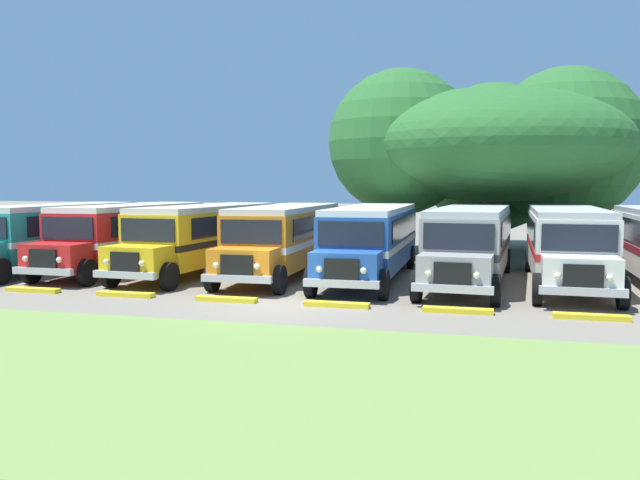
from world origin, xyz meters
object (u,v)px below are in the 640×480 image
(parked_bus_slot_2, at_px, (205,235))
(parked_bus_slot_3, at_px, (286,236))
(parked_bus_slot_0, at_px, (55,232))
(parked_bus_slot_1, at_px, (130,233))
(parked_bus_slot_6, at_px, (567,242))
(parked_bus_slot_5, at_px, (471,241))
(parked_bus_slot_4, at_px, (372,238))
(broad_shade_tree, at_px, (494,148))

(parked_bus_slot_2, distance_m, parked_bus_slot_3, 3.52)
(parked_bus_slot_0, distance_m, parked_bus_slot_1, 3.43)
(parked_bus_slot_6, bearing_deg, parked_bus_slot_5, -81.17)
(parked_bus_slot_4, bearing_deg, parked_bus_slot_1, -91.71)
(parked_bus_slot_1, relative_size, broad_shade_tree, 0.67)
(parked_bus_slot_3, xyz_separation_m, parked_bus_slot_6, (10.89, 0.15, 0.00))
(parked_bus_slot_4, distance_m, parked_bus_slot_6, 7.28)
(parked_bus_slot_1, distance_m, parked_bus_slot_2, 3.64)
(parked_bus_slot_4, bearing_deg, parked_bus_slot_5, 86.93)
(parked_bus_slot_4, bearing_deg, parked_bus_slot_0, -89.01)
(parked_bus_slot_3, distance_m, parked_bus_slot_4, 3.62)
(parked_bus_slot_3, distance_m, broad_shade_tree, 14.22)
(parked_bus_slot_6, distance_m, broad_shade_tree, 11.77)
(parked_bus_slot_1, xyz_separation_m, parked_bus_slot_3, (7.15, 0.02, 0.00))
(parked_bus_slot_4, bearing_deg, parked_bus_slot_3, -93.50)
(broad_shade_tree, bearing_deg, parked_bus_slot_2, -136.82)
(parked_bus_slot_6, bearing_deg, parked_bus_slot_4, -86.19)
(parked_bus_slot_2, height_order, parked_bus_slot_4, same)
(parked_bus_slot_5, xyz_separation_m, broad_shade_tree, (0.78, 11.17, 4.05))
(parked_bus_slot_1, height_order, parked_bus_slot_5, same)
(parked_bus_slot_0, relative_size, parked_bus_slot_4, 1.00)
(parked_bus_slot_0, xyz_separation_m, parked_bus_slot_3, (10.52, 0.64, 0.00))
(parked_bus_slot_2, distance_m, broad_shade_tree, 16.59)
(parked_bus_slot_1, distance_m, parked_bus_slot_6, 18.04)
(parked_bus_slot_1, xyz_separation_m, parked_bus_slot_4, (10.77, -0.14, 0.00))
(parked_bus_slot_0, bearing_deg, parked_bus_slot_2, 93.32)
(parked_bus_slot_1, bearing_deg, broad_shade_tree, 125.72)
(parked_bus_slot_3, height_order, parked_bus_slot_5, same)
(parked_bus_slot_3, height_order, broad_shade_tree, broad_shade_tree)
(parked_bus_slot_4, relative_size, parked_bus_slot_5, 0.99)
(parked_bus_slot_3, bearing_deg, parked_bus_slot_5, 86.02)
(parked_bus_slot_0, height_order, parked_bus_slot_6, same)
(parked_bus_slot_2, xyz_separation_m, parked_bus_slot_3, (3.51, 0.14, 0.00))
(parked_bus_slot_1, xyz_separation_m, broad_shade_tree, (15.37, 10.89, 4.05))
(parked_bus_slot_2, xyz_separation_m, parked_bus_slot_4, (7.13, -0.02, 0.00))
(parked_bus_slot_1, xyz_separation_m, parked_bus_slot_2, (3.64, -0.12, 0.00))
(parked_bus_slot_0, height_order, parked_bus_slot_5, same)
(parked_bus_slot_4, relative_size, parked_bus_slot_6, 1.00)
(parked_bus_slot_2, relative_size, parked_bus_slot_4, 1.01)
(parked_bus_slot_6, bearing_deg, parked_bus_slot_1, -88.10)
(parked_bus_slot_4, xyz_separation_m, parked_bus_slot_5, (3.83, -0.14, 0.00))
(parked_bus_slot_5, height_order, broad_shade_tree, broad_shade_tree)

